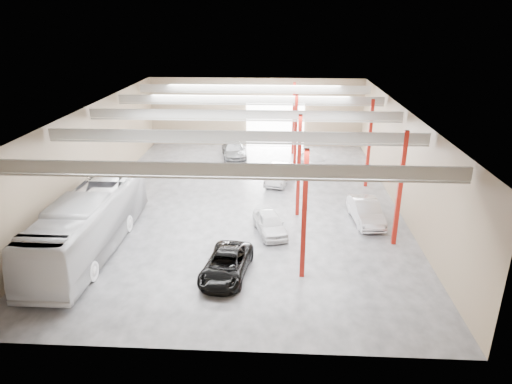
# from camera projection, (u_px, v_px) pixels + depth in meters

# --- Properties ---
(depot_shell) EXTENTS (22.12, 32.12, 7.06)m
(depot_shell) POSITION_uv_depth(u_px,v_px,m) (247.00, 135.00, 32.35)
(depot_shell) COLOR #3F3F44
(depot_shell) RESTS_ON ground
(coach_bus) EXTENTS (3.03, 12.70, 3.53)m
(coach_bus) POSITION_uv_depth(u_px,v_px,m) (90.00, 222.00, 26.34)
(coach_bus) COLOR silver
(coach_bus) RESTS_ON ground
(black_sedan) EXTENTS (2.78, 4.98, 1.31)m
(black_sedan) POSITION_uv_depth(u_px,v_px,m) (226.00, 264.00, 24.03)
(black_sedan) COLOR black
(black_sedan) RESTS_ON ground
(car_row_a) EXTENTS (2.65, 4.27, 1.36)m
(car_row_a) POSITION_uv_depth(u_px,v_px,m) (270.00, 223.00, 28.76)
(car_row_a) COLOR white
(car_row_a) RESTS_ON ground
(car_row_b) EXTENTS (2.48, 4.68, 1.47)m
(car_row_b) POSITION_uv_depth(u_px,v_px,m) (279.00, 174.00, 37.51)
(car_row_b) COLOR silver
(car_row_b) RESTS_ON ground
(car_row_c) EXTENTS (3.06, 5.54, 1.52)m
(car_row_c) POSITION_uv_depth(u_px,v_px,m) (234.00, 150.00, 44.03)
(car_row_c) COLOR slate
(car_row_c) RESTS_ON ground
(car_right_near) EXTENTS (2.03, 4.75, 1.52)m
(car_right_near) POSITION_uv_depth(u_px,v_px,m) (366.00, 211.00, 30.30)
(car_right_near) COLOR silver
(car_right_near) RESTS_ON ground
(car_right_far) EXTENTS (3.08, 4.95, 1.57)m
(car_right_far) POSITION_uv_depth(u_px,v_px,m) (313.00, 161.00, 40.65)
(car_right_far) COLOR silver
(car_right_far) RESTS_ON ground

